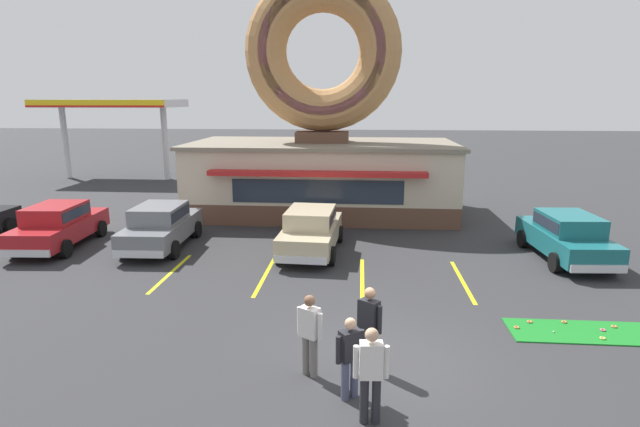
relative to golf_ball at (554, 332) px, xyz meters
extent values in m
plane|color=#2D2D30|center=(-3.99, -1.65, -0.05)|extent=(160.00, 160.00, 0.00)
cube|color=brown|center=(-6.33, 12.35, 0.40)|extent=(12.00, 6.00, 0.90)
cube|color=beige|center=(-6.33, 12.35, 2.00)|extent=(12.00, 6.00, 2.30)
cube|color=slate|center=(-6.33, 12.35, 3.23)|extent=(12.30, 6.30, 0.16)
cube|color=#B21E1E|center=(-6.33, 9.05, 2.30)|extent=(9.00, 0.60, 0.20)
cube|color=#232D3D|center=(-6.33, 9.33, 1.50)|extent=(7.20, 0.03, 1.00)
cube|color=brown|center=(-6.33, 12.35, 3.56)|extent=(2.40, 1.80, 0.50)
torus|color=#B27F4C|center=(-6.33, 12.35, 7.36)|extent=(7.10, 1.90, 7.10)
torus|color=#D8728C|center=(-6.33, 11.92, 7.36)|extent=(6.25, 1.05, 6.24)
cube|color=#197523|center=(0.73, 0.11, -0.04)|extent=(3.43, 1.23, 0.03)
torus|color=#D8667F|center=(1.19, 0.19, 0.00)|extent=(0.13, 0.13, 0.04)
torus|color=#D17F47|center=(-0.79, 0.17, 0.00)|extent=(0.13, 0.13, 0.04)
torus|color=#E5C666|center=(0.99, -0.24, 0.00)|extent=(0.13, 0.13, 0.04)
torus|color=#D17F47|center=(1.54, 0.41, 0.00)|extent=(0.13, 0.13, 0.04)
torus|color=#D17F47|center=(0.45, 0.57, 0.00)|extent=(0.13, 0.13, 0.04)
torus|color=#D17F47|center=(-0.38, 0.51, 0.00)|extent=(0.13, 0.13, 0.04)
sphere|color=white|center=(0.00, 0.00, 0.00)|extent=(0.04, 0.04, 0.04)
cube|color=slate|center=(-11.76, 6.07, 0.61)|extent=(1.91, 4.46, 0.68)
cube|color=slate|center=(-11.76, 5.92, 1.25)|extent=(1.63, 2.15, 0.60)
cube|color=#232D3D|center=(-11.76, 5.92, 1.27)|extent=(1.65, 2.07, 0.36)
cube|color=silver|center=(-11.84, 8.30, 0.37)|extent=(1.67, 0.16, 0.24)
cube|color=silver|center=(-11.69, 3.84, 0.37)|extent=(1.67, 0.16, 0.24)
cylinder|color=black|center=(-12.69, 7.40, 0.27)|extent=(0.24, 0.65, 0.64)
cylinder|color=black|center=(-10.93, 7.46, 0.27)|extent=(0.24, 0.65, 0.64)
cylinder|color=black|center=(-12.60, 4.68, 0.27)|extent=(0.24, 0.65, 0.64)
cylinder|color=black|center=(-10.84, 4.74, 0.27)|extent=(0.24, 0.65, 0.64)
cube|color=maroon|center=(-15.55, 5.85, 0.61)|extent=(2.03, 4.50, 0.68)
cube|color=maroon|center=(-15.54, 5.70, 1.25)|extent=(1.69, 2.19, 0.60)
cube|color=#232D3D|center=(-15.54, 5.70, 1.27)|extent=(1.70, 2.11, 0.36)
cube|color=silver|center=(-15.69, 8.07, 0.37)|extent=(1.67, 0.20, 0.24)
cube|color=silver|center=(-15.42, 3.62, 0.37)|extent=(1.67, 0.20, 0.24)
cylinder|color=black|center=(-16.52, 7.15, 0.27)|extent=(0.26, 0.65, 0.64)
cylinder|color=black|center=(-14.76, 7.26, 0.27)|extent=(0.26, 0.65, 0.64)
cylinder|color=black|center=(-16.35, 4.43, 0.27)|extent=(0.26, 0.65, 0.64)
cylinder|color=black|center=(-14.59, 4.54, 0.27)|extent=(0.26, 0.65, 0.64)
cube|color=#BCAD89|center=(-6.25, 5.89, 0.61)|extent=(2.00, 4.49, 0.68)
cube|color=#BCAD89|center=(-6.25, 5.74, 1.25)|extent=(1.67, 2.18, 0.60)
cube|color=#232D3D|center=(-6.25, 5.74, 1.27)|extent=(1.69, 2.10, 0.36)
cube|color=silver|center=(-6.12, 8.11, 0.37)|extent=(1.67, 0.19, 0.24)
cube|color=silver|center=(-6.37, 3.66, 0.37)|extent=(1.67, 0.19, 0.24)
cylinder|color=black|center=(-7.05, 7.30, 0.27)|extent=(0.25, 0.65, 0.64)
cylinder|color=black|center=(-5.29, 7.20, 0.27)|extent=(0.25, 0.65, 0.64)
cylinder|color=black|center=(-7.20, 4.57, 0.27)|extent=(0.25, 0.65, 0.64)
cylinder|color=black|center=(-5.44, 4.48, 0.27)|extent=(0.25, 0.65, 0.64)
cube|color=silver|center=(-19.54, 8.23, 0.37)|extent=(1.67, 0.12, 0.24)
cylinder|color=black|center=(-18.65, 7.38, 0.27)|extent=(0.23, 0.64, 0.64)
cube|color=#196066|center=(2.41, 5.78, 0.61)|extent=(2.02, 4.50, 0.68)
cube|color=#196066|center=(2.42, 5.63, 1.25)|extent=(1.68, 2.19, 0.60)
cube|color=#232D3D|center=(2.42, 5.63, 1.27)|extent=(1.70, 2.11, 0.36)
cube|color=silver|center=(2.28, 8.01, 0.37)|extent=(1.67, 0.20, 0.24)
cube|color=silver|center=(2.54, 3.56, 0.37)|extent=(1.67, 0.20, 0.24)
cylinder|color=black|center=(1.45, 7.09, 0.27)|extent=(0.26, 0.65, 0.64)
cylinder|color=black|center=(3.21, 7.20, 0.27)|extent=(0.26, 0.65, 0.64)
cylinder|color=black|center=(1.61, 4.37, 0.27)|extent=(0.26, 0.65, 0.64)
cylinder|color=black|center=(3.37, 4.47, 0.27)|extent=(0.26, 0.65, 0.64)
cylinder|color=slate|center=(-5.40, -2.27, 0.36)|extent=(0.15, 0.15, 0.82)
cylinder|color=slate|center=(-5.57, -2.17, 0.36)|extent=(0.15, 0.15, 0.82)
cube|color=silver|center=(-5.48, -2.22, 1.08)|extent=(0.45, 0.41, 0.60)
cylinder|color=silver|center=(-5.27, -2.35, 1.05)|extent=(0.10, 0.10, 0.56)
cylinder|color=silver|center=(-5.69, -2.09, 1.05)|extent=(0.10, 0.10, 0.56)
sphere|color=brown|center=(-5.48, -2.22, 1.52)|extent=(0.22, 0.22, 0.22)
cylinder|color=#474C66|center=(-4.41, -1.80, 0.37)|extent=(0.15, 0.15, 0.85)
cylinder|color=#474C66|center=(-4.25, -1.92, 0.37)|extent=(0.15, 0.15, 0.85)
cube|color=black|center=(-4.33, -1.86, 1.11)|extent=(0.45, 0.42, 0.62)
cylinder|color=black|center=(-4.52, -1.71, 1.08)|extent=(0.10, 0.10, 0.57)
cylinder|color=black|center=(-4.13, -2.01, 1.08)|extent=(0.10, 0.10, 0.57)
sphere|color=#9E7051|center=(-4.33, -1.86, 1.57)|extent=(0.23, 0.23, 0.23)
cylinder|color=#232328|center=(-4.42, -3.62, 0.37)|extent=(0.15, 0.15, 0.85)
cylinder|color=#232328|center=(-4.23, -3.61, 0.37)|extent=(0.15, 0.15, 0.85)
cube|color=silver|center=(-4.32, -3.62, 1.10)|extent=(0.40, 0.27, 0.62)
cylinder|color=silver|center=(-4.57, -3.64, 1.07)|extent=(0.10, 0.10, 0.57)
cylinder|color=silver|center=(-4.08, -3.60, 1.07)|extent=(0.10, 0.10, 0.57)
sphere|color=tan|center=(-4.32, -3.62, 1.56)|extent=(0.23, 0.23, 0.23)
cylinder|color=#474C66|center=(-4.76, -2.99, 0.33)|extent=(0.15, 0.15, 0.77)
cylinder|color=#474C66|center=(-4.60, -2.87, 0.33)|extent=(0.15, 0.15, 0.77)
cube|color=black|center=(-4.68, -2.93, 1.00)|extent=(0.45, 0.42, 0.56)
cylinder|color=black|center=(-4.89, -3.07, 0.97)|extent=(0.10, 0.10, 0.52)
cylinder|color=black|center=(-4.48, -2.78, 0.97)|extent=(0.10, 0.10, 0.52)
sphere|color=tan|center=(-4.68, -2.93, 1.42)|extent=(0.21, 0.21, 0.21)
cylinder|color=#51565B|center=(-12.97, 9.73, 0.42)|extent=(0.56, 0.56, 0.95)
torus|color=#303437|center=(-12.97, 9.73, 0.90)|extent=(0.57, 0.57, 0.05)
cylinder|color=silver|center=(-24.61, 21.57, 2.35)|extent=(0.40, 0.40, 4.80)
cylinder|color=silver|center=(-17.61, 21.57, 2.35)|extent=(0.40, 0.40, 4.80)
cube|color=silver|center=(-21.11, 21.57, 5.00)|extent=(9.00, 4.40, 0.50)
cube|color=yellow|center=(-21.11, 19.35, 5.00)|extent=(9.00, 0.04, 0.44)
cube|color=red|center=(-21.11, 19.32, 4.83)|extent=(9.00, 0.04, 0.12)
cube|color=yellow|center=(-10.44, 3.35, -0.05)|extent=(0.12, 3.60, 0.01)
cube|color=yellow|center=(-7.44, 3.35, -0.05)|extent=(0.12, 3.60, 0.01)
cube|color=yellow|center=(-4.44, 3.35, -0.05)|extent=(0.12, 3.60, 0.01)
cube|color=yellow|center=(-1.44, 3.35, -0.05)|extent=(0.12, 3.60, 0.01)
camera|label=1|loc=(-4.57, -11.08, 5.29)|focal=28.00mm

